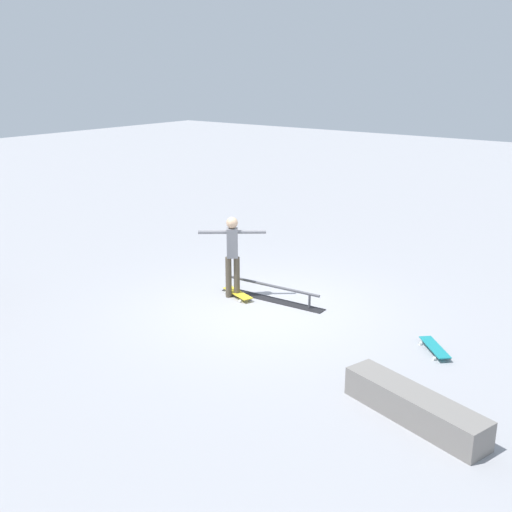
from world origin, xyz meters
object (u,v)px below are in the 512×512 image
(skater_main, at_px, (232,251))
(loose_skateboard_teal, at_px, (435,347))
(skate_ledge, at_px, (414,407))
(skateboard_main, at_px, (238,293))
(grind_rail, at_px, (272,293))

(skater_main, distance_m, loose_skateboard_teal, 4.12)
(skate_ledge, xyz_separation_m, loose_skateboard_teal, (0.54, -2.05, -0.12))
(skater_main, distance_m, skateboard_main, 0.85)
(grind_rail, distance_m, loose_skateboard_teal, 3.35)
(grind_rail, distance_m, skateboard_main, 0.68)
(skater_main, relative_size, loose_skateboard_teal, 2.22)
(grind_rail, bearing_deg, skateboard_main, 19.54)
(skate_ledge, distance_m, skater_main, 5.05)
(grind_rail, relative_size, skate_ledge, 1.10)
(skateboard_main, relative_size, loose_skateboard_teal, 1.15)
(grind_rail, xyz_separation_m, skate_ledge, (-3.87, 2.33, 0.06))
(skate_ledge, height_order, skateboard_main, skate_ledge)
(skate_ledge, relative_size, skater_main, 1.26)
(skater_main, bearing_deg, grind_rail, -14.26)
(skate_ledge, bearing_deg, skater_main, -23.73)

